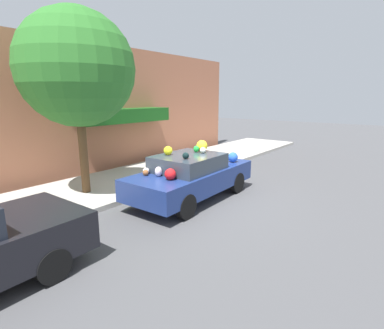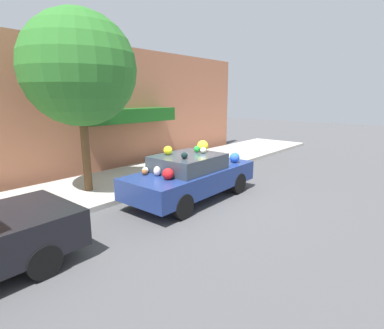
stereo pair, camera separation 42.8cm
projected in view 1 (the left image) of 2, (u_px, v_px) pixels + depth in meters
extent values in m
plane|color=#4C4C4F|center=(189.00, 198.00, 8.85)|extent=(60.00, 60.00, 0.00)
cube|color=#B2ADA3|center=(128.00, 180.00, 10.45)|extent=(24.00, 3.20, 0.14)
cube|color=#B26B4C|center=(86.00, 109.00, 11.27)|extent=(18.00, 0.30, 4.90)
cube|color=#195919|center=(126.00, 116.00, 12.05)|extent=(4.19, 0.90, 0.55)
cylinder|color=brown|center=(83.00, 152.00, 8.68)|extent=(0.24, 0.24, 2.41)
sphere|color=#2D7228|center=(77.00, 69.00, 8.17)|extent=(3.18, 3.18, 3.18)
cylinder|color=#B2B2B7|center=(158.00, 172.00, 10.17)|extent=(0.20, 0.20, 0.55)
sphere|color=#B2B2B7|center=(158.00, 162.00, 10.10)|extent=(0.18, 0.18, 0.18)
cube|color=navy|center=(192.00, 179.00, 8.64)|extent=(4.19, 1.79, 0.58)
cube|color=#333D47|center=(188.00, 163.00, 8.40)|extent=(1.90, 1.54, 0.43)
cylinder|color=black|center=(196.00, 175.00, 10.17)|extent=(0.64, 0.19, 0.63)
cylinder|color=black|center=(237.00, 183.00, 9.26)|extent=(0.64, 0.19, 0.63)
cylinder|color=black|center=(141.00, 194.00, 8.15)|extent=(0.64, 0.19, 0.63)
cylinder|color=black|center=(186.00, 207.00, 7.24)|extent=(0.64, 0.19, 0.63)
sphere|color=black|center=(186.00, 156.00, 7.80)|extent=(0.21, 0.21, 0.18)
sphere|color=white|center=(146.00, 171.00, 8.00)|extent=(0.23, 0.23, 0.17)
sphere|color=red|center=(170.00, 174.00, 7.43)|extent=(0.37, 0.37, 0.29)
sphere|color=black|center=(207.00, 155.00, 10.06)|extent=(0.35, 0.35, 0.25)
ellipsoid|color=yellow|center=(200.00, 156.00, 9.66)|extent=(0.37, 0.36, 0.28)
ellipsoid|color=purple|center=(212.00, 160.00, 9.42)|extent=(0.28, 0.28, 0.18)
sphere|color=blue|center=(233.00, 157.00, 9.45)|extent=(0.39, 0.39, 0.31)
ellipsoid|color=white|center=(203.00, 150.00, 8.64)|extent=(0.28, 0.26, 0.16)
sphere|color=yellow|center=(202.00, 146.00, 8.92)|extent=(0.45, 0.45, 0.33)
ellipsoid|color=green|center=(196.00, 149.00, 8.77)|extent=(0.18, 0.19, 0.19)
sphere|color=brown|center=(146.00, 173.00, 7.84)|extent=(0.21, 0.21, 0.15)
ellipsoid|color=green|center=(215.00, 158.00, 9.38)|extent=(0.38, 0.39, 0.26)
sphere|color=yellow|center=(168.00, 151.00, 8.33)|extent=(0.25, 0.25, 0.25)
ellipsoid|color=white|center=(158.00, 172.00, 7.77)|extent=(0.25, 0.25, 0.25)
cylinder|color=black|center=(7.00, 237.00, 5.73)|extent=(0.58, 0.19, 0.58)
cylinder|color=black|center=(53.00, 266.00, 4.76)|extent=(0.58, 0.19, 0.58)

